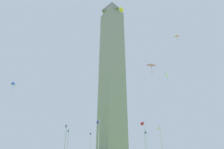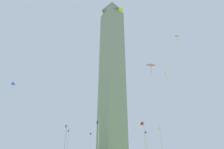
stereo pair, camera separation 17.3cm
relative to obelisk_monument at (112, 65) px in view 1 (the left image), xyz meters
name	(u,v)px [view 1 (the left image)]	position (x,y,z in m)	size (l,w,h in m)	color
obelisk_monument	(112,65)	(0.00, 0.00, 0.00)	(6.59, 6.59, 59.91)	gray
flagpole_n	(91,145)	(13.49, 0.00, -24.91)	(1.12, 0.14, 9.30)	silver
flagpole_ne	(67,144)	(9.56, 9.50, -24.91)	(1.12, 0.14, 9.30)	silver
flagpole_e	(65,142)	(0.05, 13.44, -24.91)	(1.12, 0.14, 9.30)	silver
flagpole_se	(98,141)	(-9.45, 9.50, -24.91)	(1.12, 0.14, 9.30)	silver
flagpole_s	(145,141)	(-13.39, 0.00, -24.91)	(1.12, 0.14, 9.30)	silver
flagpole_sw	(161,143)	(-9.45, -9.50, -24.91)	(1.12, 0.14, 9.30)	silver
flagpole_w	(147,145)	(0.05, -13.44, -24.91)	(1.12, 0.14, 9.30)	silver
flagpole_nw	(120,146)	(9.56, -9.50, -24.91)	(1.12, 0.14, 9.30)	silver
kite_blue_delta	(14,84)	(3.52, 27.01, -11.55)	(1.22, 1.36, 2.04)	blue
kite_yellow_box	(121,9)	(-20.33, 10.63, 1.90)	(1.18, 0.82, 2.45)	yellow
kite_white_box	(167,74)	(-14.44, -9.35, -6.76)	(1.05, 1.30, 2.58)	white
kite_orange_diamond	(177,36)	(-22.23, -5.59, 0.02)	(1.26, 1.29, 1.55)	orange
kite_pink_diamond	(151,65)	(-21.56, 4.41, -11.06)	(1.77, 1.81, 2.43)	pink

